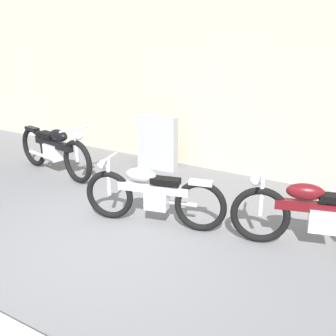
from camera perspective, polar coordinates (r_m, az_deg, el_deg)
The scene contains 6 objects.
ground_plane at distance 5.10m, azimuth -8.76°, elevation -10.80°, with size 40.00×40.00×0.00m, color slate.
building_wall at distance 7.48m, azimuth 8.39°, elevation 11.45°, with size 18.00×0.30×3.16m, color beige.
stone_marker at distance 7.63m, azimuth -1.47°, elevation 3.50°, with size 0.75×0.20×1.00m, color #9E9EA3.
motorcycle_silver at distance 5.44m, azimuth -2.19°, elevation -3.67°, with size 1.91×0.71×0.88m.
motorcycle_black at distance 7.62m, azimuth -15.36°, elevation 2.51°, with size 2.10×0.67×0.95m.
motorcycle_maroon at distance 5.13m, azimuth 19.84°, elevation -6.04°, with size 1.97×0.81×0.91m.
Camera 1 is at (2.96, -3.33, 2.48)m, focal length 44.28 mm.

